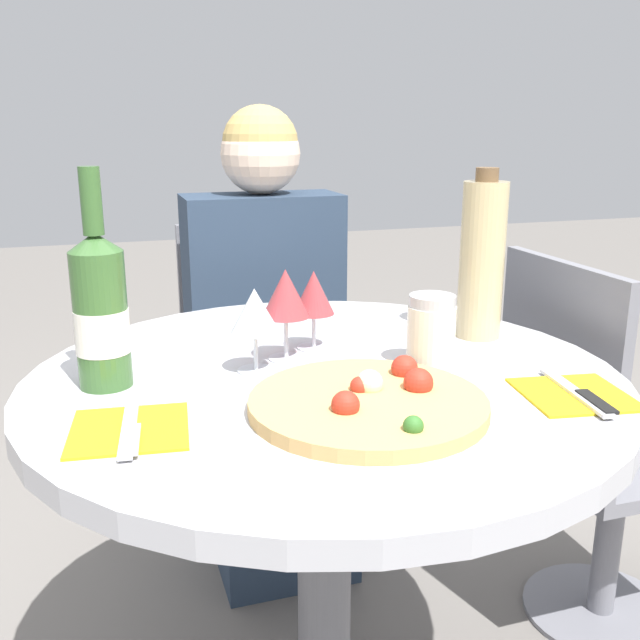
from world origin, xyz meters
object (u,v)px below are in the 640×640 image
at_px(seated_diner, 271,363).
at_px(wine_bottle, 101,311).
at_px(chair_behind_diner, 260,387).
at_px(chair_empty_side, 594,458).
at_px(tall_carafe, 482,259).
at_px(pizza_large, 370,402).
at_px(dining_table, 325,459).

xyz_separation_m(seated_diner, wine_bottle, (-0.40, -0.60, 0.32)).
height_order(chair_behind_diner, chair_empty_side, same).
xyz_separation_m(chair_empty_side, tall_carafe, (-0.33, -0.04, 0.47)).
xyz_separation_m(chair_behind_diner, pizza_large, (-0.06, -0.95, 0.33)).
height_order(seated_diner, chair_empty_side, seated_diner).
bearing_deg(chair_behind_diner, pizza_large, 86.57).
distance_m(chair_behind_diner, pizza_large, 1.01).
distance_m(wine_bottle, tall_carafe, 0.67).
height_order(dining_table, chair_empty_side, chair_empty_side).
xyz_separation_m(dining_table, tall_carafe, (0.33, 0.10, 0.30)).
bearing_deg(seated_diner, tall_carafe, 115.76).
xyz_separation_m(pizza_large, wine_bottle, (-0.35, 0.21, 0.11)).
bearing_deg(dining_table, pizza_large, -85.54).
distance_m(chair_empty_side, tall_carafe, 0.57).
bearing_deg(chair_empty_side, wine_bottle, -84.46).
bearing_deg(tall_carafe, chair_behind_diner, 111.23).
distance_m(pizza_large, wine_bottle, 0.42).
relative_size(dining_table, pizza_large, 2.85).
xyz_separation_m(dining_table, seated_diner, (0.07, 0.65, -0.06)).
bearing_deg(seated_diner, pizza_large, 86.02).
xyz_separation_m(dining_table, wine_bottle, (-0.33, 0.05, 0.27)).
bearing_deg(tall_carafe, dining_table, -162.60).
distance_m(chair_behind_diner, seated_diner, 0.17).
bearing_deg(tall_carafe, chair_empty_side, 6.81).
height_order(wine_bottle, tall_carafe, wine_bottle).
relative_size(chair_behind_diner, seated_diner, 0.73).
relative_size(seated_diner, tall_carafe, 3.74).
bearing_deg(dining_table, wine_bottle, 171.91).
bearing_deg(wine_bottle, chair_empty_side, 5.54).
distance_m(seated_diner, tall_carafe, 0.70).
xyz_separation_m(chair_behind_diner, wine_bottle, (-0.40, -0.74, 0.44)).
relative_size(chair_behind_diner, tall_carafe, 2.75).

